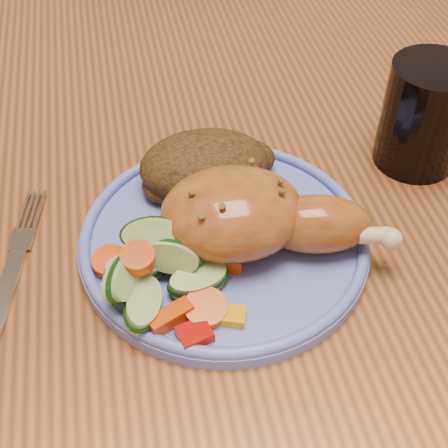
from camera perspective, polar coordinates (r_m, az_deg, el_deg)
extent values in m
cube|color=brown|center=(0.64, 6.76, 3.15)|extent=(0.90, 1.40, 0.04)
cube|color=brown|center=(1.36, -18.67, 7.01)|extent=(0.06, 0.06, 0.71)
cube|color=brown|center=(1.46, 13.38, 10.95)|extent=(0.06, 0.06, 0.71)
cube|color=#4C2D16|center=(1.24, -1.58, 9.79)|extent=(0.42, 0.42, 0.04)
cylinder|color=#4C2D16|center=(1.25, -8.05, -4.49)|extent=(0.04, 0.04, 0.41)
cylinder|color=#4C2D16|center=(1.51, -9.42, 5.87)|extent=(0.04, 0.04, 0.41)
cylinder|color=#4C2D16|center=(1.30, 7.90, -2.08)|extent=(0.04, 0.04, 0.41)
cylinder|color=#4C2D16|center=(1.55, 4.01, 7.62)|extent=(0.04, 0.04, 0.41)
cylinder|color=#626FD2|center=(0.55, 0.00, -1.54)|extent=(0.25, 0.25, 0.01)
torus|color=#626FD2|center=(0.54, 0.00, -0.74)|extent=(0.25, 0.25, 0.01)
ellipsoid|color=#A95E23|center=(0.52, 0.76, 1.04)|extent=(0.13, 0.11, 0.06)
ellipsoid|color=#A95E23|center=(0.52, 8.45, 0.00)|extent=(0.10, 0.07, 0.05)
sphere|color=beige|center=(0.52, 15.02, -1.33)|extent=(0.02, 0.02, 0.02)
ellipsoid|color=#4A2E12|center=(0.58, -1.81, 5.43)|extent=(0.12, 0.09, 0.05)
ellipsoid|color=#4A2E12|center=(0.60, 1.84, 5.91)|extent=(0.06, 0.05, 0.03)
ellipsoid|color=#4A2E12|center=(0.58, -5.07, 3.57)|extent=(0.05, 0.04, 0.02)
cube|color=#A50A05|center=(0.47, -2.72, -10.03)|extent=(0.03, 0.03, 0.01)
cube|color=#E5A507|center=(0.48, 0.79, -8.39)|extent=(0.02, 0.02, 0.01)
cylinder|color=#E14007|center=(0.52, -9.64, -3.68)|extent=(0.03, 0.03, 0.02)
cylinder|color=#E14007|center=(0.48, -7.90, -3.09)|extent=(0.03, 0.03, 0.02)
cube|color=#E14007|center=(0.51, -0.13, -3.58)|extent=(0.03, 0.02, 0.01)
cylinder|color=#E14007|center=(0.48, -1.70, -7.77)|extent=(0.03, 0.04, 0.02)
cube|color=#E14007|center=(0.48, -4.94, -8.51)|extent=(0.04, 0.03, 0.01)
cylinder|color=#E14007|center=(0.52, -10.36, -3.50)|extent=(0.03, 0.03, 0.02)
cylinder|color=#AFC882|center=(0.51, -8.07, -4.34)|extent=(0.06, 0.06, 0.02)
cylinder|color=#AFC882|center=(0.48, -7.42, -7.34)|extent=(0.06, 0.06, 0.03)
cylinder|color=#AFC882|center=(0.50, -6.59, -0.91)|extent=(0.05, 0.05, 0.04)
cylinder|color=#AFC882|center=(0.50, -4.80, -2.87)|extent=(0.06, 0.05, 0.05)
cylinder|color=#AFC882|center=(0.50, -2.36, -5.16)|extent=(0.06, 0.06, 0.02)
cylinder|color=#AFC882|center=(0.49, -9.14, -4.79)|extent=(0.05, 0.06, 0.05)
cylinder|color=#AFC882|center=(0.51, -8.09, -4.02)|extent=(0.05, 0.05, 0.02)
cube|color=silver|center=(0.54, -19.67, -6.84)|extent=(0.04, 0.13, 0.00)
cube|color=silver|center=(0.58, -17.99, -1.30)|extent=(0.03, 0.08, 0.00)
cylinder|color=black|center=(0.63, 17.82, 9.41)|extent=(0.08, 0.08, 0.11)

